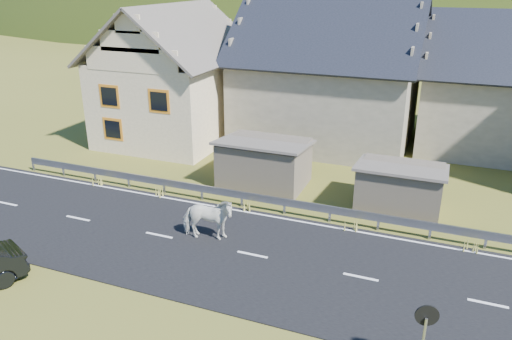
% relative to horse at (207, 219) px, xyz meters
% --- Properties ---
extents(ground, '(160.00, 160.00, 0.00)m').
position_rel_horse_xyz_m(ground, '(2.05, -0.45, -0.92)').
color(ground, '#4D4F17').
rests_on(ground, ground).
extents(road, '(60.00, 7.00, 0.04)m').
position_rel_horse_xyz_m(road, '(2.05, -0.45, -0.90)').
color(road, black).
rests_on(road, ground).
extents(lane_markings, '(60.00, 6.60, 0.01)m').
position_rel_horse_xyz_m(lane_markings, '(2.05, -0.45, -0.88)').
color(lane_markings, silver).
rests_on(lane_markings, road).
extents(guardrail, '(28.10, 0.09, 0.75)m').
position_rel_horse_xyz_m(guardrail, '(2.05, 3.23, -0.36)').
color(guardrail, '#93969B').
rests_on(guardrail, ground).
extents(shed_left, '(4.30, 3.30, 2.40)m').
position_rel_horse_xyz_m(shed_left, '(0.05, 6.05, 0.18)').
color(shed_left, '#706352').
rests_on(shed_left, ground).
extents(shed_right, '(3.80, 2.90, 2.20)m').
position_rel_horse_xyz_m(shed_right, '(6.55, 5.55, 0.08)').
color(shed_right, '#706352').
rests_on(shed_right, ground).
extents(house_cream, '(7.80, 9.80, 8.30)m').
position_rel_horse_xyz_m(house_cream, '(-7.96, 11.55, 3.44)').
color(house_cream, beige).
rests_on(house_cream, ground).
extents(house_stone_a, '(10.80, 9.80, 8.90)m').
position_rel_horse_xyz_m(house_stone_a, '(1.05, 14.55, 3.71)').
color(house_stone_a, gray).
rests_on(house_stone_a, ground).
extents(house_stone_b, '(9.80, 8.80, 8.10)m').
position_rel_horse_xyz_m(house_stone_b, '(11.05, 16.55, 3.32)').
color(house_stone_b, gray).
rests_on(house_stone_b, ground).
extents(mountain, '(440.00, 280.00, 260.00)m').
position_rel_horse_xyz_m(mountain, '(7.05, 179.55, -20.92)').
color(mountain, '#253E0F').
rests_on(mountain, ground).
extents(horse, '(1.39, 2.24, 1.76)m').
position_rel_horse_xyz_m(horse, '(0.00, 0.00, 0.00)').
color(horse, silver).
rests_on(horse, road).
extents(traffic_mirror, '(0.59, 0.22, 2.15)m').
position_rel_horse_xyz_m(traffic_mirror, '(8.26, -4.33, 0.66)').
color(traffic_mirror, '#93969B').
rests_on(traffic_mirror, ground).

